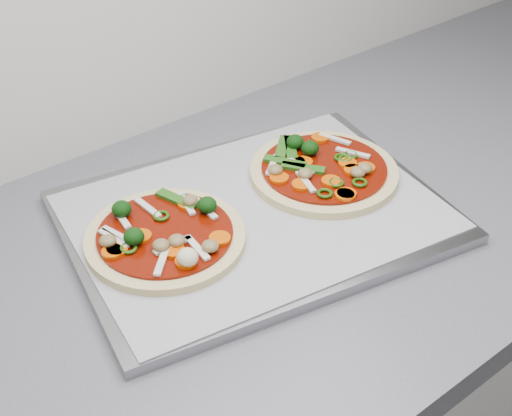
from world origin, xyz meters
TOP-DOWN VIEW (x-y plane):
  - countertop at (0.00, 1.30)m, footprint 3.60×0.60m
  - baking_tray at (-0.06, 1.32)m, footprint 0.51×0.42m
  - parchment at (-0.06, 1.32)m, footprint 0.48×0.38m
  - pizza_left at (-0.18, 1.34)m, footprint 0.23×0.23m
  - pizza_right at (0.06, 1.33)m, footprint 0.27×0.27m

SIDE VIEW (x-z plane):
  - countertop at x=0.00m, z-range 0.86..0.90m
  - baking_tray at x=-0.06m, z-range 0.90..0.91m
  - parchment at x=-0.06m, z-range 0.91..0.92m
  - pizza_right at x=0.06m, z-range 0.91..0.94m
  - pizza_left at x=-0.18m, z-range 0.91..0.94m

